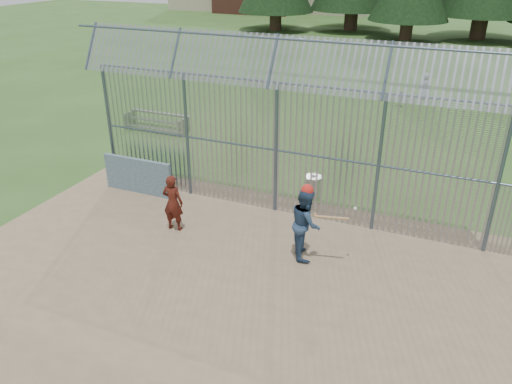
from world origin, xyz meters
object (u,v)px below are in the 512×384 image
at_px(batter, 306,223).
at_px(bleacher, 157,121).
at_px(dugout_wall, 138,176).
at_px(onlooker, 173,203).
at_px(trash_can, 313,187).

height_order(batter, bleacher, batter).
xyz_separation_m(dugout_wall, batter, (6.24, -1.49, 0.36)).
relative_size(onlooker, trash_can, 2.05).
xyz_separation_m(batter, onlooker, (-3.89, -0.14, -0.12)).
distance_m(onlooker, bleacher, 9.12).
height_order(onlooker, trash_can, onlooker).
relative_size(batter, onlooker, 1.14).
bearing_deg(dugout_wall, trash_can, 19.72).
bearing_deg(dugout_wall, batter, -13.43).
height_order(dugout_wall, bleacher, dugout_wall).
relative_size(trash_can, bleacher, 0.27).
relative_size(dugout_wall, bleacher, 0.83).
height_order(dugout_wall, trash_can, dugout_wall).
distance_m(dugout_wall, bleacher, 6.48).
distance_m(batter, trash_can, 3.58).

